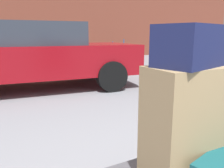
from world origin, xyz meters
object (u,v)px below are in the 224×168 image
Objects in this scene: suitcase_tan_rear_right at (183,127)px; bollard_kerb_near at (79,57)px; bollard_kerb_far at (140,54)px; bicycle_leaning at (116,51)px; parked_car at (33,54)px; duffel_bag_navy_topmost_pile at (189,46)px; bollard_kerb_mid at (110,55)px.

suitcase_tan_rear_right reaches higher than bollard_kerb_near.
bicycle_leaning is at bearing 95.19° from bollard_kerb_far.
parked_car is 6.13× the size of bollard_kerb_near.
bollard_kerb_near is 2.82m from bollard_kerb_far.
duffel_bag_navy_topmost_pile reaches higher than suitcase_tan_rear_right.
suitcase_tan_rear_right is 7.69m from bollard_kerb_near.
bollard_kerb_near is 1.00× the size of bollard_kerb_mid.
parked_car is at bearing 75.59° from duffel_bag_navy_topmost_pile.
suitcase_tan_rear_right is at bearing -117.75° from bicycle_leaning.
parked_car reaches higher than bollard_kerb_mid.
duffel_bag_navy_topmost_pile is 8.93m from bollard_kerb_far.
bicycle_leaning reaches higher than bollard_kerb_near.
suitcase_tan_rear_right is 0.91× the size of bollard_kerb_near.
bollard_kerb_far is at bearing 0.00° from bollard_kerb_mid.
bollard_kerb_near is 1.00× the size of bollard_kerb_far.
parked_car reaches higher than suitcase_tan_rear_right.
suitcase_tan_rear_right is 0.38× the size of bicycle_leaning.
bollard_kerb_near is at bearing 180.00° from bollard_kerb_mid.
bicycle_leaning is (4.83, 9.17, -0.74)m from duffel_bag_navy_topmost_pile.
bollard_kerb_far is (4.99, 7.37, -0.31)m from suitcase_tan_rear_right.
bollard_kerb_mid is at bearing 66.23° from suitcase_tan_rear_right.
bollard_kerb_mid is at bearing 40.78° from parked_car.
suitcase_tan_rear_right reaches higher than bicycle_leaning.
bollard_kerb_near is (2.17, 7.37, -0.31)m from suitcase_tan_rear_right.
bollard_kerb_mid and bollard_kerb_far have the same top height.
bicycle_leaning is at bearing 34.12° from bollard_kerb_near.
suitcase_tan_rear_right is at bearing -89.99° from parked_car.
suitcase_tan_rear_right is 0.91× the size of bollard_kerb_mid.
parked_car reaches higher than bicycle_leaning.
parked_car is 4.66m from bollard_kerb_mid.
bollard_kerb_near is (2.17, 7.37, -0.74)m from duffel_bag_navy_topmost_pile.
bollard_kerb_near is at bearing 75.33° from suitcase_tan_rear_right.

